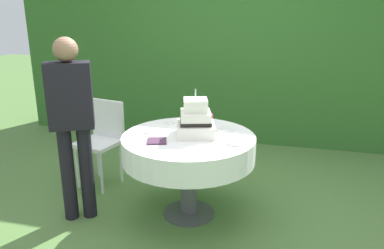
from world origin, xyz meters
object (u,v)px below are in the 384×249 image
Objects in this scene: wedding_cake at (196,121)px; standing_person at (72,118)px; serving_plate_near at (228,129)px; garden_chair at (103,134)px; cake_table at (189,149)px; serving_plate_far at (151,131)px; napkin_stack at (157,141)px; serving_plate_left at (235,143)px; serving_plate_right at (170,123)px.

standing_person reaches higher than wedding_cake.
serving_plate_near is (0.24, 0.22, -0.12)m from wedding_cake.
serving_plate_near is 0.16× the size of garden_chair.
wedding_cake is 2.89× the size of serving_plate_near.
serving_plate_far is (-0.35, 0.02, 0.12)m from cake_table.
serving_plate_near is 0.89× the size of napkin_stack.
standing_person is at bearing -172.43° from serving_plate_left.
napkin_stack is at bearing -170.81° from serving_plate_left.
wedding_cake is at bearing -40.38° from serving_plate_right.
standing_person is at bearing -161.95° from wedding_cake.
serving_plate_far is 0.31m from serving_plate_right.
standing_person is (-0.67, -0.60, 0.17)m from serving_plate_right.
serving_plate_near is 0.69m from serving_plate_far.
cake_table is 8.69× the size of serving_plate_left.
serving_plate_right is 0.12× the size of garden_chair.
wedding_cake is 0.38m from napkin_stack.
napkin_stack reaches higher than serving_plate_near.
serving_plate_right is 0.82m from garden_chair.
serving_plate_left is at bearing 9.19° from napkin_stack.
serving_plate_right is at bearing 130.77° from cake_table.
napkin_stack is (-0.51, -0.46, 0.00)m from serving_plate_near.
wedding_cake reaches higher than garden_chair.
serving_plate_near and serving_plate_far have the same top height.
garden_chair is at bearing 172.55° from serving_plate_near.
serving_plate_left is at bearing -9.03° from serving_plate_far.
standing_person is (-0.72, -0.08, 0.16)m from napkin_stack.
wedding_cake is 1.22m from garden_chair.
garden_chair reaches higher than serving_plate_right.
wedding_cake is at bearing -138.48° from serving_plate_near.
serving_plate_near is at bearing 23.59° from standing_person.
serving_plate_far is at bearing -106.48° from serving_plate_right.
standing_person is at bearing -156.41° from serving_plate_near.
wedding_cake is at bearing 34.31° from cake_table.
cake_table is 0.38m from serving_plate_far.
garden_chair reaches higher than serving_plate_far.
wedding_cake reaches higher than serving_plate_right.
serving_plate_far is at bearing 27.50° from standing_person.
standing_person is (-0.99, -0.32, 0.04)m from wedding_cake.
cake_table is at bearing -145.69° from wedding_cake.
serving_plate_left is at bearing -14.24° from cake_table.
wedding_cake reaches higher than cake_table.
serving_plate_left is at bearing -20.06° from garden_chair.
napkin_stack is 0.74m from standing_person.
standing_person is at bearing -80.93° from garden_chair.
cake_table is 1.30× the size of garden_chair.
serving_plate_near and serving_plate_right have the same top height.
serving_plate_near is at bearing -7.45° from garden_chair.
garden_chair is at bearing 149.29° from serving_plate_far.
garden_chair reaches higher than cake_table.
serving_plate_right is (-0.68, 0.42, 0.00)m from serving_plate_left.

